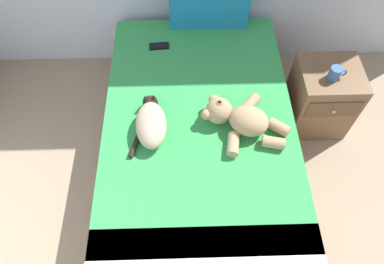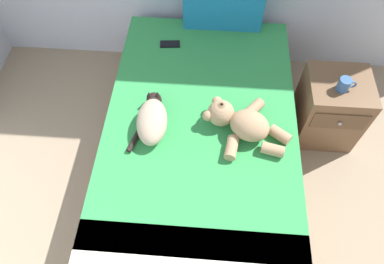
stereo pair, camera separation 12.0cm
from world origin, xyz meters
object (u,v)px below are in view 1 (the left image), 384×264
at_px(cell_phone, 159,46).
at_px(nightstand, 321,98).
at_px(mug, 335,73).
at_px(teddy_bear, 240,119).
at_px(cat, 151,123).
at_px(bed, 199,141).

relative_size(cell_phone, nightstand, 0.27).
bearing_deg(mug, teddy_bear, -153.99).
bearing_deg(mug, nightstand, 70.74).
height_order(cell_phone, nightstand, nightstand).
distance_m(teddy_bear, mug, 0.74).
bearing_deg(cat, cell_phone, 87.95).
xyz_separation_m(cat, nightstand, (1.24, 0.39, -0.29)).
height_order(teddy_bear, nightstand, teddy_bear).
bearing_deg(bed, mug, 17.01).
bearing_deg(bed, nightstand, 19.67).
relative_size(bed, cell_phone, 13.35).
distance_m(teddy_bear, cell_phone, 0.90).
height_order(teddy_bear, mug, teddy_bear).
relative_size(teddy_bear, mug, 4.66).
xyz_separation_m(teddy_bear, cell_phone, (-0.52, 0.73, -0.07)).
bearing_deg(mug, cell_phone, 161.13).
bearing_deg(nightstand, bed, -160.33).
bearing_deg(bed, teddy_bear, -10.36).
height_order(nightstand, mug, mug).
distance_m(bed, cell_phone, 0.78).
distance_m(cell_phone, mug, 1.26).
height_order(bed, mug, mug).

